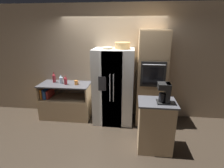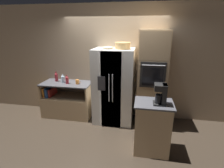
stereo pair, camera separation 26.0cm
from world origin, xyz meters
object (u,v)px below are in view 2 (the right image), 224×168
(wall_oven, at_px, (152,79))
(fruit_bowl, at_px, (108,48))
(bottle_wide, at_px, (63,78))
(coffee_maker, at_px, (162,94))
(bottle_tall, at_px, (56,77))
(mug, at_px, (77,82))
(bottle_short, at_px, (67,80))
(wicker_basket, at_px, (123,45))
(refrigerator, at_px, (114,86))

(wall_oven, relative_size, fruit_bowl, 8.98)
(bottle_wide, bearing_deg, coffee_maker, -26.27)
(bottle_tall, relative_size, mug, 2.09)
(fruit_bowl, height_order, bottle_wide, fruit_bowl)
(wall_oven, distance_m, bottle_tall, 2.43)
(fruit_bowl, relative_size, bottle_short, 1.11)
(wall_oven, xyz_separation_m, wicker_basket, (-0.68, -0.06, 0.76))
(bottle_tall, distance_m, bottle_short, 0.39)
(wall_oven, distance_m, wicker_basket, 1.02)
(wicker_basket, distance_m, bottle_short, 1.64)
(wicker_basket, relative_size, bottle_short, 1.58)
(refrigerator, bearing_deg, fruit_bowl, -163.47)
(wall_oven, height_order, coffee_maker, wall_oven)
(refrigerator, height_order, mug, refrigerator)
(refrigerator, xyz_separation_m, bottle_tall, (-1.55, 0.16, 0.12))
(refrigerator, height_order, bottle_short, refrigerator)
(fruit_bowl, relative_size, mug, 1.97)
(wicker_basket, height_order, bottle_short, wicker_basket)
(wall_oven, bearing_deg, bottle_short, -178.86)
(fruit_bowl, relative_size, coffee_maker, 0.69)
(wicker_basket, relative_size, fruit_bowl, 1.42)
(bottle_tall, xyz_separation_m, bottle_wide, (0.22, -0.07, -0.02))
(fruit_bowl, bearing_deg, wall_oven, 5.21)
(mug, bearing_deg, wicker_basket, -1.43)
(refrigerator, distance_m, coffee_maker, 1.49)
(wall_oven, distance_m, bottle_short, 2.07)
(bottle_tall, bearing_deg, bottle_wide, -16.92)
(wicker_basket, bearing_deg, fruit_bowl, -174.87)
(refrigerator, xyz_separation_m, bottle_short, (-1.19, 0.01, 0.11))
(refrigerator, relative_size, bottle_wide, 8.40)
(wicker_basket, height_order, coffee_maker, wicker_basket)
(refrigerator, bearing_deg, mug, 178.82)
(bottle_tall, xyz_separation_m, mug, (0.63, -0.14, -0.06))
(fruit_bowl, height_order, bottle_tall, fruit_bowl)
(wicker_basket, distance_m, mug, 1.45)
(wicker_basket, bearing_deg, bottle_tall, 174.62)
(wicker_basket, xyz_separation_m, fruit_bowl, (-0.33, -0.03, -0.05))
(refrigerator, bearing_deg, bottle_tall, 174.26)
(wicker_basket, height_order, mug, wicker_basket)
(bottle_short, height_order, bottle_wide, bottle_short)
(fruit_bowl, bearing_deg, bottle_wide, 173.91)
(wicker_basket, height_order, fruit_bowl, wicker_basket)
(wicker_basket, xyz_separation_m, bottle_wide, (-1.54, 0.10, -0.87))
(wicker_basket, relative_size, bottle_tall, 1.34)
(bottle_short, distance_m, coffee_maker, 2.45)
(coffee_maker, bearing_deg, bottle_short, 153.87)
(wicker_basket, bearing_deg, bottle_short, 179.12)
(bottle_tall, xyz_separation_m, coffee_maker, (2.55, -1.22, 0.16))
(bottle_short, distance_m, mug, 0.27)
(refrigerator, distance_m, bottle_tall, 1.56)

